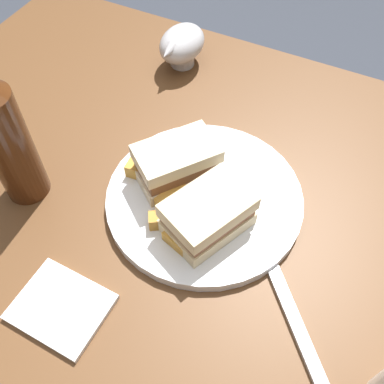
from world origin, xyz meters
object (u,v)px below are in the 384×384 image
(gravy_boat, at_px, (182,44))
(plate, at_px, (204,198))
(napkin, at_px, (61,307))
(sandwich_half_right, at_px, (208,214))
(cider_bottle, at_px, (4,137))
(sandwich_half_left, at_px, (177,163))
(fork, at_px, (297,327))

(gravy_boat, bearing_deg, plate, -57.07)
(gravy_boat, relative_size, napkin, 1.04)
(plate, height_order, sandwich_half_right, sandwich_half_right)
(sandwich_half_right, height_order, cider_bottle, cider_bottle)
(cider_bottle, bearing_deg, plate, 21.08)
(plate, distance_m, sandwich_half_right, 0.06)
(sandwich_half_right, distance_m, cider_bottle, 0.28)
(plate, xyz_separation_m, sandwich_half_left, (-0.05, 0.01, 0.04))
(napkin, height_order, fork, napkin)
(plate, xyz_separation_m, napkin, (-0.09, -0.22, -0.00))
(napkin, distance_m, fork, 0.29)
(fork, bearing_deg, sandwich_half_left, 18.43)
(sandwich_half_right, height_order, fork, sandwich_half_right)
(cider_bottle, xyz_separation_m, fork, (0.42, -0.03, -0.11))
(sandwich_half_right, relative_size, cider_bottle, 0.48)
(plate, relative_size, sandwich_half_right, 2.13)
(sandwich_half_left, bearing_deg, sandwich_half_right, -37.53)
(gravy_boat, relative_size, fork, 0.64)
(sandwich_half_right, xyz_separation_m, fork, (0.15, -0.07, -0.04))
(sandwich_half_right, relative_size, fork, 0.73)
(plate, bearing_deg, gravy_boat, 122.93)
(gravy_boat, xyz_separation_m, fork, (0.35, -0.38, -0.04))
(cider_bottle, distance_m, fork, 0.43)
(plate, xyz_separation_m, sandwich_half_right, (0.03, -0.04, 0.04))
(plate, relative_size, cider_bottle, 1.02)
(cider_bottle, distance_m, napkin, 0.23)
(gravy_boat, height_order, napkin, gravy_boat)
(sandwich_half_left, distance_m, cider_bottle, 0.23)
(gravy_boat, xyz_separation_m, napkin, (0.08, -0.49, -0.04))
(plate, height_order, fork, plate)
(sandwich_half_left, height_order, gravy_boat, sandwich_half_left)
(gravy_boat, height_order, fork, gravy_boat)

